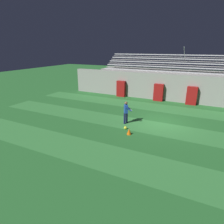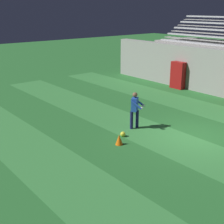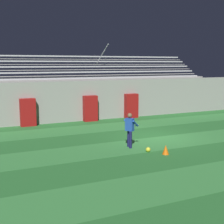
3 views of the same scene
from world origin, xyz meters
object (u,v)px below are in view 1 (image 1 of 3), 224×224
at_px(padding_pillar_gate_left, 158,92).
at_px(goalkeeper, 126,111).
at_px(padding_pillar_gate_right, 192,96).
at_px(soccer_ball, 125,128).
at_px(traffic_cone, 129,131).
at_px(padding_pillar_far_left, 121,89).

xyz_separation_m(padding_pillar_gate_left, goalkeeper, (-0.73, -7.28, 0.06)).
bearing_deg(padding_pillar_gate_left, padding_pillar_gate_right, 0.00).
distance_m(soccer_ball, traffic_cone, 0.83).
distance_m(padding_pillar_far_left, soccer_ball, 9.24).
distance_m(padding_pillar_gate_right, traffic_cone, 9.51).
xyz_separation_m(padding_pillar_gate_right, traffic_cone, (-3.05, -8.98, -0.68)).
bearing_deg(traffic_cone, soccer_ball, 128.39).
bearing_deg(padding_pillar_gate_left, traffic_cone, -88.89).
distance_m(padding_pillar_gate_right, padding_pillar_far_left, 7.49).
bearing_deg(soccer_ball, padding_pillar_gate_left, 87.67).
bearing_deg(padding_pillar_gate_right, traffic_cone, -108.78).
height_order(padding_pillar_gate_left, padding_pillar_gate_right, same).
height_order(padding_pillar_gate_left, soccer_ball, padding_pillar_gate_left).
xyz_separation_m(padding_pillar_gate_right, soccer_ball, (-3.57, -8.33, -0.78)).
xyz_separation_m(padding_pillar_gate_left, padding_pillar_far_left, (-4.26, 0.00, 0.00)).
bearing_deg(soccer_ball, traffic_cone, -51.61).
relative_size(padding_pillar_gate_right, traffic_cone, 4.24).
distance_m(goalkeeper, traffic_cone, 2.06).
xyz_separation_m(soccer_ball, traffic_cone, (0.51, -0.65, 0.10)).
bearing_deg(traffic_cone, padding_pillar_far_left, 116.30).
relative_size(padding_pillar_gate_right, goalkeeper, 1.07).
height_order(padding_pillar_gate_left, traffic_cone, padding_pillar_gate_left).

